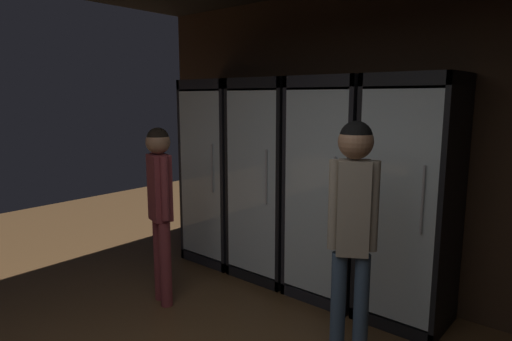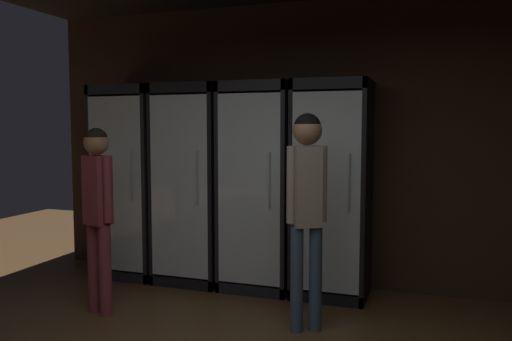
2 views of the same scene
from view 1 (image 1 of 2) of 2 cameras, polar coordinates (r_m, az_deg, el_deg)
wall_back at (r=3.97m, az=19.71°, el=2.97°), size 6.00×0.06×2.80m
cooler_far_left at (r=4.87m, az=-4.46°, el=-0.44°), size 0.68×0.61×2.00m
cooler_left at (r=4.41m, az=2.13°, el=-1.34°), size 0.68×0.61×2.00m
cooler_center at (r=4.02m, az=10.14°, el=-2.67°), size 0.68×0.61×2.00m
cooler_right at (r=3.72m, az=19.69°, el=-4.01°), size 0.68×0.61×2.00m
shopper_near at (r=2.86m, az=12.57°, el=-5.84°), size 0.28×0.23×1.68m
shopper_far at (r=3.85m, az=-12.44°, el=-3.32°), size 0.32×0.21×1.57m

